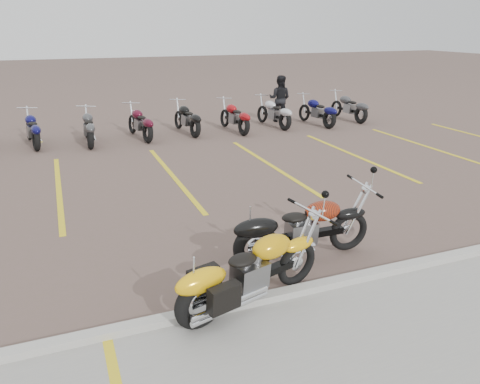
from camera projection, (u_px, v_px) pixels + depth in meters
The scene contains 7 objects.
ground at pixel (228, 241), 8.23m from camera, with size 100.00×100.00×0.00m, color brown.
curb at pixel (277, 296), 6.46m from camera, with size 60.00×0.18×0.12m, color #ADAAA3.
parking_stripes at pixel (173, 176), 11.74m from camera, with size 38.00×5.50×0.01m, color gold, non-canonical shape.
yellow_cruiser at pixel (247, 275), 6.18m from camera, with size 2.30×0.79×0.97m.
flame_cruiser at pixel (300, 232), 7.43m from camera, with size 2.37×0.36×0.98m.
person_b at pixel (280, 99), 18.07m from camera, with size 0.86×0.67×1.77m, color black.
bg_bike_row at pixel (138, 122), 15.51m from camera, with size 17.33×2.05×1.10m.
Camera 1 is at (-2.53, -7.02, 3.60)m, focal length 35.00 mm.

